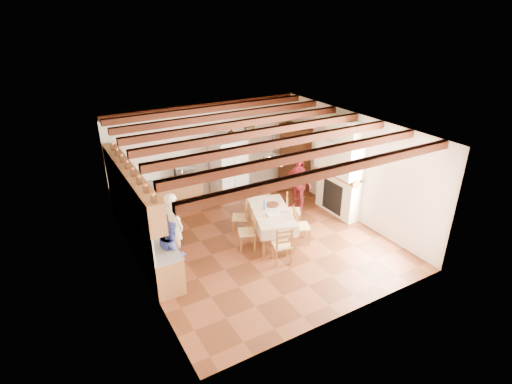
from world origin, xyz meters
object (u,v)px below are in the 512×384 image
(chair_left_near, at_px, (247,231))
(chair_right_far, at_px, (293,211))
(person_woman_red, at_px, (298,183))
(hutch, at_px, (295,158))
(chair_right_near, at_px, (301,226))
(chair_left_far, at_px, (240,217))
(dining_table, at_px, (271,213))
(chair_end_near, at_px, (282,244))
(person_man, at_px, (173,224))
(refrigerator, at_px, (229,169))
(person_woman_blue, at_px, (172,252))
(microwave, at_px, (185,172))
(chair_end_far, at_px, (264,203))

(chair_left_near, relative_size, chair_right_far, 1.00)
(person_woman_red, bearing_deg, chair_left_near, -77.99)
(hutch, height_order, chair_right_near, hutch)
(hutch, distance_m, chair_right_near, 3.52)
(chair_left_far, bearing_deg, dining_table, 73.69)
(chair_right_far, height_order, chair_end_near, same)
(chair_left_near, distance_m, person_man, 1.80)
(refrigerator, bearing_deg, hutch, -15.59)
(refrigerator, relative_size, chair_left_near, 1.99)
(chair_right_near, bearing_deg, person_woman_red, -11.57)
(hutch, xyz_separation_m, dining_table, (-2.39, -2.37, -0.34))
(dining_table, height_order, person_woman_red, person_woman_red)
(person_man, bearing_deg, chair_left_near, -128.68)
(chair_left_near, bearing_deg, refrigerator, -178.31)
(chair_left_near, height_order, chair_end_near, same)
(hutch, distance_m, chair_left_near, 4.08)
(chair_left_far, xyz_separation_m, person_woman_red, (2.15, 0.39, 0.35))
(person_woman_blue, height_order, person_woman_red, person_woman_red)
(person_man, bearing_deg, person_woman_red, -100.30)
(hutch, bearing_deg, chair_right_far, -131.12)
(refrigerator, bearing_deg, chair_right_far, -80.35)
(chair_end_near, bearing_deg, chair_left_near, -49.98)
(person_woman_blue, relative_size, person_woman_red, 0.88)
(refrigerator, xyz_separation_m, person_man, (-2.63, -2.29, -0.13))
(chair_end_near, relative_size, person_woman_blue, 0.65)
(person_man, xyz_separation_m, microwave, (1.26, 2.47, 0.24))
(chair_end_near, distance_m, person_man, 2.63)
(dining_table, relative_size, person_woman_red, 1.22)
(hutch, xyz_separation_m, chair_left_far, (-2.97, -1.74, -0.58))
(chair_end_near, xyz_separation_m, person_man, (-2.08, 1.57, 0.35))
(person_man, height_order, person_woman_blue, person_man)
(person_woman_red, bearing_deg, dining_table, -70.68)
(refrigerator, distance_m, person_woman_red, 2.25)
(chair_left_far, height_order, chair_end_near, same)
(person_woman_red, relative_size, microwave, 2.82)
(refrigerator, height_order, chair_right_far, refrigerator)
(chair_end_near, height_order, person_woman_blue, person_woman_blue)
(chair_right_far, bearing_deg, refrigerator, 46.80)
(dining_table, height_order, chair_right_near, chair_right_near)
(person_woman_blue, xyz_separation_m, microwave, (1.63, 3.43, 0.33))
(chair_end_near, relative_size, microwave, 1.63)
(hutch, distance_m, dining_table, 3.39)
(dining_table, relative_size, chair_end_near, 2.11)
(dining_table, distance_m, chair_end_far, 1.14)
(refrigerator, relative_size, hutch, 0.91)
(chair_left_far, distance_m, person_woman_red, 2.21)
(person_woman_blue, relative_size, microwave, 2.49)
(chair_right_near, bearing_deg, dining_table, 65.10)
(hutch, bearing_deg, chair_left_near, -147.37)
(dining_table, xyz_separation_m, person_woman_red, (1.57, 1.02, 0.12))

